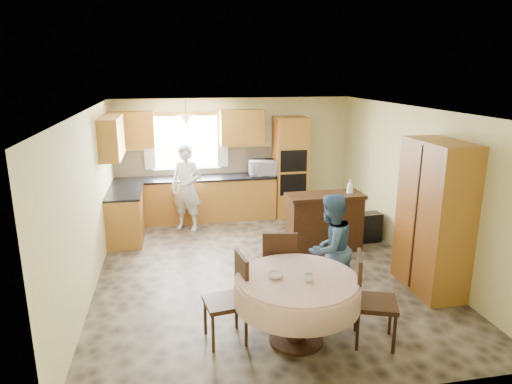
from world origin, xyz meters
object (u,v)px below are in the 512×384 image
object	(u,v)px
chair_back	(279,264)
chair_right	(368,295)
dining_table	(297,292)
person_dining	(330,249)
oven_tower	(290,167)
chair_left	(232,294)
sideboard	(324,224)
cupboard	(434,218)
person_sink	(187,188)

from	to	relation	value
chair_back	chair_right	size ratio (longest dim) A/B	1.00
dining_table	person_dining	size ratio (longest dim) A/B	0.94
chair_right	person_dining	xyz separation A→B (m)	(-0.10, 1.01, 0.16)
oven_tower	chair_left	distance (m)	4.89
oven_tower	sideboard	world-z (taller)	oven_tower
sideboard	cupboard	size ratio (longest dim) A/B	0.61
cupboard	dining_table	size ratio (longest dim) A/B	1.51
person_sink	cupboard	bearing A→B (deg)	-19.74
cupboard	person_sink	size ratio (longest dim) A/B	1.28
oven_tower	person_dining	bearing A→B (deg)	-96.88
sideboard	person_sink	bearing A→B (deg)	144.83
chair_left	person_sink	xyz separation A→B (m)	(-0.33, 3.98, 0.27)
person_sink	person_dining	size ratio (longest dim) A/B	1.11
sideboard	chair_right	world-z (taller)	chair_right
sideboard	chair_left	xyz separation A→B (m)	(-1.96, -2.44, 0.10)
chair_left	chair_back	world-z (taller)	chair_back
oven_tower	cupboard	bearing A→B (deg)	-74.09
chair_right	person_sink	size ratio (longest dim) A/B	0.64
oven_tower	chair_right	size ratio (longest dim) A/B	1.98
chair_right	person_dining	size ratio (longest dim) A/B	0.71
sideboard	chair_right	distance (m)	2.83
chair_back	chair_right	xyz separation A→B (m)	(0.80, -1.02, 0.00)
oven_tower	dining_table	xyz separation A→B (m)	(-1.16, -4.69, -0.43)
cupboard	person_dining	xyz separation A→B (m)	(-1.53, -0.07, -0.32)
cupboard	chair_left	xyz separation A→B (m)	(-2.94, -0.74, -0.50)
cupboard	chair_back	xyz separation A→B (m)	(-2.23, -0.07, -0.48)
dining_table	chair_back	size ratio (longest dim) A/B	1.33
chair_back	chair_right	bearing A→B (deg)	137.73
oven_tower	person_sink	world-z (taller)	oven_tower
sideboard	chair_right	xyz separation A→B (m)	(-0.44, -2.79, 0.12)
oven_tower	sideboard	bearing A→B (deg)	-87.65
chair_left	sideboard	bearing A→B (deg)	133.10
oven_tower	chair_left	bearing A→B (deg)	-112.64
chair_back	chair_right	world-z (taller)	chair_right
person_dining	chair_back	bearing A→B (deg)	-30.23
person_dining	person_sink	bearing A→B (deg)	-92.28
chair_left	oven_tower	bearing A→B (deg)	149.17
chair_left	chair_back	bearing A→B (deg)	124.88
chair_back	cupboard	bearing A→B (deg)	-168.62
dining_table	chair_right	distance (m)	0.81
chair_left	person_dining	size ratio (longest dim) A/B	0.69
sideboard	chair_right	size ratio (longest dim) A/B	1.23
dining_table	chair_left	bearing A→B (deg)	164.48
sideboard	chair_left	world-z (taller)	chair_left
sideboard	person_dining	size ratio (longest dim) A/B	0.87
sideboard	chair_left	distance (m)	3.13
chair_left	chair_back	size ratio (longest dim) A/B	0.97
dining_table	chair_left	size ratio (longest dim) A/B	1.37
cupboard	person_sink	bearing A→B (deg)	135.31
cupboard	person_dining	world-z (taller)	cupboard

